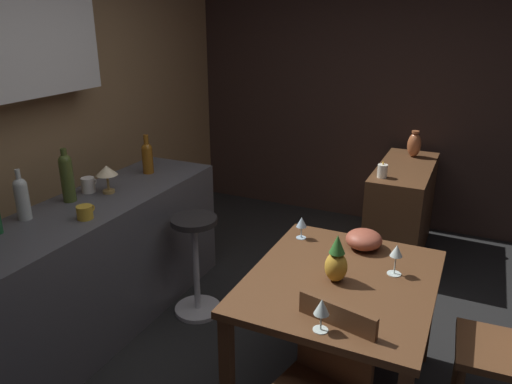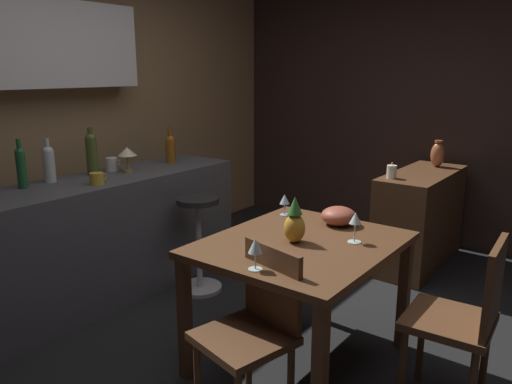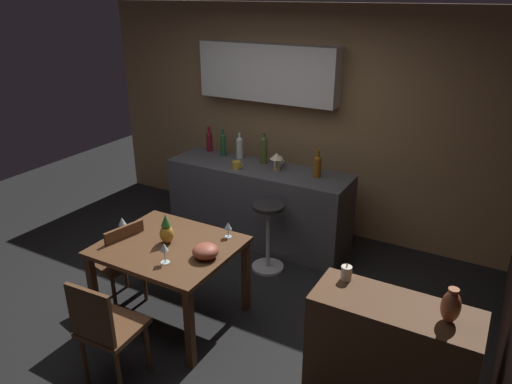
# 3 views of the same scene
# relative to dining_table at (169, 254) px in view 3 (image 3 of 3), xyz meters

# --- Properties ---
(ground_plane) EXTENTS (9.00, 9.00, 0.00)m
(ground_plane) POSITION_rel_dining_table_xyz_m (0.08, 0.24, -0.65)
(ground_plane) COLOR black
(wall_kitchen_back) EXTENTS (5.20, 0.33, 2.60)m
(wall_kitchen_back) POSITION_rel_dining_table_xyz_m (0.02, 2.32, 0.76)
(wall_kitchen_back) COLOR #9E7A51
(wall_kitchen_back) RESTS_ON ground_plane
(dining_table) EXTENTS (1.11, 0.94, 0.74)m
(dining_table) POSITION_rel_dining_table_xyz_m (0.00, 0.00, 0.00)
(dining_table) COLOR #56351E
(dining_table) RESTS_ON ground_plane
(kitchen_counter) EXTENTS (2.10, 0.60, 0.90)m
(kitchen_counter) POSITION_rel_dining_table_xyz_m (-0.05, 1.65, -0.20)
(kitchen_counter) COLOR #4C4C51
(kitchen_counter) RESTS_ON ground_plane
(sideboard_cabinet) EXTENTS (1.10, 0.44, 0.82)m
(sideboard_cabinet) POSITION_rel_dining_table_xyz_m (1.91, -0.02, -0.24)
(sideboard_cabinet) COLOR #56351E
(sideboard_cabinet) RESTS_ON ground_plane
(chair_near_window) EXTENTS (0.48, 0.48, 0.85)m
(chair_near_window) POSITION_rel_dining_table_xyz_m (-0.52, -0.06, -0.18)
(chair_near_window) COLOR #56351E
(chair_near_window) RESTS_ON ground_plane
(chair_by_doorway) EXTENTS (0.42, 0.42, 0.90)m
(chair_by_doorway) POSITION_rel_dining_table_xyz_m (0.10, -0.86, -0.14)
(chair_by_doorway) COLOR #56351E
(chair_by_doorway) RESTS_ON ground_plane
(bar_stool) EXTENTS (0.34, 0.34, 0.74)m
(bar_stool) POSITION_rel_dining_table_xyz_m (0.36, 1.13, -0.25)
(bar_stool) COLOR #262323
(bar_stool) RESTS_ON ground_plane
(wine_glass_left) EXTENTS (0.06, 0.06, 0.14)m
(wine_glass_left) POSITION_rel_dining_table_xyz_m (0.37, 0.36, 0.19)
(wine_glass_left) COLOR silver
(wine_glass_left) RESTS_ON dining_table
(wine_glass_right) EXTENTS (0.07, 0.07, 0.16)m
(wine_glass_right) POSITION_rel_dining_table_xyz_m (-0.47, -0.04, 0.21)
(wine_glass_right) COLOR silver
(wine_glass_right) RESTS_ON dining_table
(wine_glass_center) EXTENTS (0.07, 0.07, 0.17)m
(wine_glass_center) POSITION_rel_dining_table_xyz_m (0.16, -0.24, 0.22)
(wine_glass_center) COLOR silver
(wine_glass_center) RESTS_ON dining_table
(pineapple_centerpiece) EXTENTS (0.12, 0.12, 0.26)m
(pineapple_centerpiece) POSITION_rel_dining_table_xyz_m (-0.03, 0.03, 0.20)
(pineapple_centerpiece) COLOR gold
(pineapple_centerpiece) RESTS_ON dining_table
(fruit_bowl) EXTENTS (0.21, 0.21, 0.11)m
(fruit_bowl) POSITION_rel_dining_table_xyz_m (0.39, -0.02, 0.15)
(fruit_bowl) COLOR #9E4C38
(fruit_bowl) RESTS_ON dining_table
(wine_bottle_clear) EXTENTS (0.08, 0.08, 0.31)m
(wine_bottle_clear) POSITION_rel_dining_table_xyz_m (-0.39, 1.82, 0.39)
(wine_bottle_clear) COLOR silver
(wine_bottle_clear) RESTS_ON kitchen_counter
(wine_bottle_ruby) EXTENTS (0.08, 0.08, 0.30)m
(wine_bottle_ruby) POSITION_rel_dining_table_xyz_m (-0.86, 1.88, 0.39)
(wine_bottle_ruby) COLOR maroon
(wine_bottle_ruby) RESTS_ON kitchen_counter
(wine_bottle_olive) EXTENTS (0.08, 0.08, 0.35)m
(wine_bottle_olive) POSITION_rel_dining_table_xyz_m (-0.06, 1.80, 0.42)
(wine_bottle_olive) COLOR #475623
(wine_bottle_olive) RESTS_ON kitchen_counter
(wine_bottle_amber) EXTENTS (0.08, 0.08, 0.30)m
(wine_bottle_amber) POSITION_rel_dining_table_xyz_m (0.63, 1.69, 0.38)
(wine_bottle_amber) COLOR #8C5114
(wine_bottle_amber) RESTS_ON kitchen_counter
(wine_bottle_green) EXTENTS (0.06, 0.06, 0.33)m
(wine_bottle_green) POSITION_rel_dining_table_xyz_m (-0.60, 1.80, 0.40)
(wine_bottle_green) COLOR #1E592D
(wine_bottle_green) RESTS_ON kitchen_counter
(cup_mustard) EXTENTS (0.13, 0.09, 0.08)m
(cup_mustard) POSITION_rel_dining_table_xyz_m (-0.24, 1.50, 0.29)
(cup_mustard) COLOR gold
(cup_mustard) RESTS_ON kitchen_counter
(cup_white) EXTENTS (0.13, 0.09, 0.10)m
(cup_white) POSITION_rel_dining_table_xyz_m (0.12, 1.80, 0.30)
(cup_white) COLOR white
(cup_white) RESTS_ON kitchen_counter
(counter_lamp) EXTENTS (0.14, 0.14, 0.19)m
(counter_lamp) POSITION_rel_dining_table_xyz_m (0.16, 1.67, 0.40)
(counter_lamp) COLOR #A58447
(counter_lamp) RESTS_ON kitchen_counter
(pillar_candle_tall) EXTENTS (0.08, 0.08, 0.13)m
(pillar_candle_tall) POSITION_rel_dining_table_xyz_m (1.52, 0.11, 0.23)
(pillar_candle_tall) COLOR white
(pillar_candle_tall) RESTS_ON sideboard_cabinet
(vase_copper) EXTENTS (0.12, 0.12, 0.24)m
(vase_copper) POSITION_rel_dining_table_xyz_m (2.23, -0.03, 0.28)
(vase_copper) COLOR #B26038
(vase_copper) RESTS_ON sideboard_cabinet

